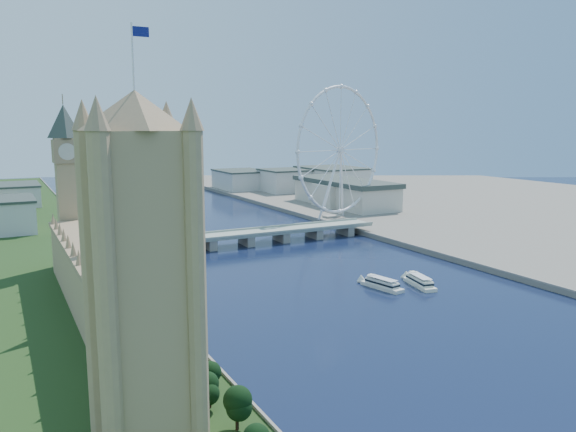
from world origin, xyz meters
TOP-DOWN VIEW (x-y plane):
  - tree_row at (-113.00, 42.00)m, footprint 8.00×152.00m
  - victoria_tower at (-135.00, 55.00)m, footprint 28.16×28.16m
  - parliament_range at (-128.00, 170.00)m, footprint 24.00×200.00m
  - big_ben at (-128.00, 278.00)m, footprint 20.02×20.02m
  - westminster_bridge at (0.00, 300.00)m, footprint 220.00×22.00m
  - london_eye at (119.98, 355.08)m, footprint 113.60×39.12m
  - county_hall at (175.00, 430.00)m, footprint 54.00×144.00m
  - city_skyline at (39.22, 560.08)m, footprint 505.00×280.00m
  - tour_boat_near at (20.80, 156.74)m, footprint 13.19×30.53m
  - tour_boat_far at (42.62, 150.64)m, footprint 13.90×31.04m

SIDE VIEW (x-z plane):
  - county_hall at x=175.00m, z-range -17.50..17.50m
  - tour_boat_near at x=20.80m, z-range -3.27..3.27m
  - tour_boat_far at x=42.62m, z-range -3.33..3.33m
  - westminster_bridge at x=0.00m, z-range 1.88..11.38m
  - tree_row at x=-113.00m, z-range -1.00..18.82m
  - city_skyline at x=39.22m, z-range 0.96..32.96m
  - parliament_range at x=-128.00m, z-range -16.52..53.48m
  - victoria_tower at x=-135.00m, z-range -1.51..110.49m
  - big_ben at x=-128.00m, z-range 11.57..121.57m
  - london_eye at x=119.98m, z-range 5.37..129.67m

